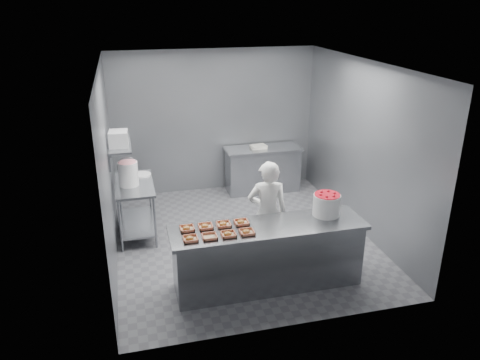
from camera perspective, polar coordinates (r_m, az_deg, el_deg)
name	(u,v)px	position (r m, az deg, el deg)	size (l,w,h in m)	color
floor	(243,238)	(7.72, 0.33, -7.11)	(4.50, 4.50, 0.00)	#4C4C51
ceiling	(243,64)	(6.84, 0.38, 13.96)	(4.50, 4.50, 0.00)	white
wall_back	(214,122)	(9.26, -3.15, 7.11)	(4.00, 0.04, 2.80)	slate
wall_left	(108,168)	(6.96, -15.81, 1.38)	(0.04, 4.50, 2.80)	slate
wall_right	(362,148)	(7.87, 14.63, 3.83)	(0.04, 4.50, 2.80)	slate
service_counter	(268,255)	(6.37, 3.40, -9.16)	(2.60, 0.70, 0.90)	slate
prep_table	(136,201)	(7.81, -12.61, -2.49)	(0.60, 1.20, 0.90)	slate
back_counter	(262,169)	(9.43, 2.76, 1.35)	(1.50, 0.60, 0.90)	slate
wall_shelf	(119,145)	(7.48, -14.50, 4.12)	(0.35, 0.90, 0.03)	slate
tray_0	(190,239)	(5.82, -6.10, -7.12)	(0.19, 0.18, 0.06)	tan
tray_1	(210,237)	(5.85, -3.73, -6.89)	(0.19, 0.18, 0.04)	tan
tray_2	(228,234)	(5.89, -1.45, -6.61)	(0.19, 0.18, 0.06)	tan
tray_3	(247,232)	(5.94, 0.83, -6.35)	(0.19, 0.18, 0.06)	tan
tray_4	(187,228)	(6.06, -6.49, -5.88)	(0.19, 0.18, 0.06)	tan
tray_5	(205,226)	(6.09, -4.24, -5.65)	(0.19, 0.18, 0.06)	tan
tray_6	(223,224)	(6.13, -2.03, -5.41)	(0.19, 0.18, 0.06)	tan
tray_7	(241,222)	(6.18, 0.16, -5.17)	(0.19, 0.18, 0.06)	tan
worker	(267,213)	(6.76, 3.36, -4.03)	(0.57, 0.38, 1.57)	white
strawberry_tub	(327,204)	(6.48, 10.52, -2.89)	(0.37, 0.37, 0.31)	silver
glaze_bucket	(128,173)	(7.56, -13.46, 0.81)	(0.32, 0.31, 0.47)	silver
bucket_lid	(142,175)	(8.00, -11.89, 0.65)	(0.31, 0.31, 0.02)	silver
rag	(137,174)	(8.05, -12.39, 0.73)	(0.15, 0.13, 0.02)	#CCB28C
appliance	(119,139)	(7.35, -14.59, 4.90)	(0.28, 0.32, 0.24)	gray
paper_stack	(259,147)	(9.25, 2.27, 4.08)	(0.30, 0.22, 0.06)	silver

